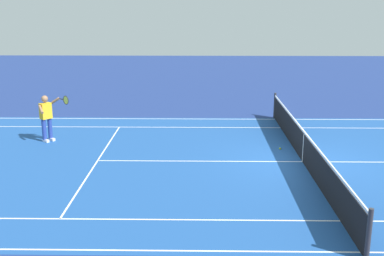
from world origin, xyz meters
The scene contains 6 objects.
ground_plane centered at (0.00, 0.00, 0.00)m, with size 60.00×60.00×0.00m, color navy.
court_slab centered at (0.00, 0.00, 0.00)m, with size 24.20×11.40×0.00m, color #1E4C93.
court_line_markings centered at (0.00, 0.00, 0.00)m, with size 23.85×11.05×0.01m.
tennis_net centered at (0.00, 0.00, 0.49)m, with size 0.10×11.70×1.08m.
tennis_player_near centered at (8.60, -2.13, 0.93)m, with size 1.16×0.75×1.70m.
tennis_ball centered at (0.50, -1.26, 0.03)m, with size 0.07×0.07×0.07m, color #CCE01E.
Camera 1 is at (3.21, 13.96, 4.80)m, focal length 44.19 mm.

